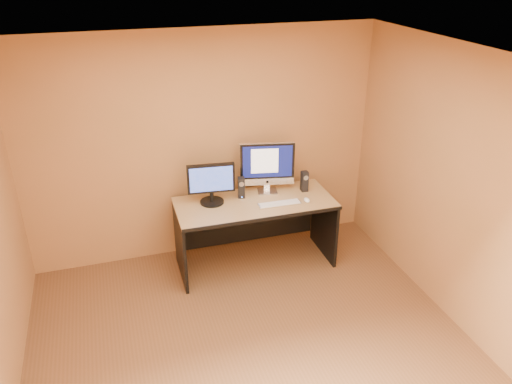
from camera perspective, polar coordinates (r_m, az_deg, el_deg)
floor at (r=4.71m, az=0.20°, el=-18.60°), size 4.00×4.00×0.00m
walls at (r=3.90m, az=0.23°, el=-4.91°), size 4.00×4.00×2.60m
ceiling at (r=3.42m, az=0.27°, el=14.11°), size 4.00×4.00×0.00m
desk at (r=5.67m, az=-0.11°, el=-4.76°), size 1.75×0.78×0.80m
imac at (r=5.58m, az=1.33°, el=2.79°), size 0.65×0.35×0.60m
second_monitor at (r=5.38m, az=-5.14°, el=0.94°), size 0.55×0.32×0.46m
speaker_left at (r=5.53m, az=-1.69°, el=0.51°), size 0.09×0.09×0.24m
speaker_right at (r=5.71m, az=5.56°, el=1.23°), size 0.08×0.08×0.24m
keyboard at (r=5.43m, az=2.72°, el=-1.34°), size 0.47×0.14×0.02m
mouse at (r=5.51m, az=5.82°, el=-0.91°), size 0.07×0.12×0.04m
cable_a at (r=5.76m, az=1.59°, el=0.32°), size 0.11×0.22×0.01m
cable_b at (r=5.76m, az=0.83°, el=0.33°), size 0.11×0.17×0.01m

